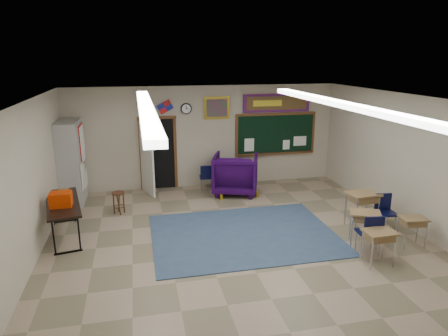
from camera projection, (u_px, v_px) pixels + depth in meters
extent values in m
plane|color=gray|center=(244.00, 252.00, 8.03)|extent=(9.00, 9.00, 0.00)
cube|color=#ADA68C|center=(205.00, 137.00, 11.85)|extent=(8.00, 0.04, 3.00)
cube|color=#ADA68C|center=(19.00, 197.00, 6.79)|extent=(0.04, 9.00, 3.00)
cube|color=#ADA68C|center=(427.00, 169.00, 8.46)|extent=(0.04, 9.00, 3.00)
cube|color=silver|center=(247.00, 102.00, 7.22)|extent=(8.00, 9.00, 0.04)
cube|color=#374E69|center=(244.00, 234.00, 8.82)|extent=(4.00, 3.00, 0.02)
cube|color=black|center=(158.00, 154.00, 11.67)|extent=(0.95, 0.04, 2.10)
cube|color=silver|center=(147.00, 159.00, 11.19)|extent=(0.35, 0.86, 2.05)
cube|color=brown|center=(276.00, 134.00, 12.28)|extent=(2.55, 0.05, 1.30)
cube|color=black|center=(276.00, 134.00, 12.27)|extent=(2.40, 0.03, 1.15)
cube|color=brown|center=(276.00, 153.00, 12.39)|extent=(2.40, 0.12, 0.04)
cube|color=#A00D0F|center=(277.00, 103.00, 12.03)|extent=(2.10, 0.04, 0.55)
cube|color=brown|center=(277.00, 103.00, 12.02)|extent=(1.90, 0.03, 0.40)
cube|color=#AE8F21|center=(217.00, 108.00, 11.67)|extent=(0.75, 0.05, 0.65)
cube|color=#A51466|center=(217.00, 108.00, 11.65)|extent=(0.62, 0.03, 0.52)
cylinder|color=black|center=(186.00, 109.00, 11.48)|extent=(0.32, 0.05, 0.32)
cylinder|color=white|center=(186.00, 109.00, 11.46)|extent=(0.26, 0.02, 0.26)
cube|color=#A2A29E|center=(71.00, 162.00, 10.57)|extent=(0.55, 1.25, 2.20)
imported|color=#200534|center=(235.00, 174.00, 11.40)|extent=(1.56, 1.58, 1.14)
cube|color=olive|center=(365.00, 213.00, 8.20)|extent=(0.73, 0.66, 0.04)
cube|color=brown|center=(365.00, 217.00, 8.23)|extent=(0.63, 0.57, 0.12)
cube|color=olive|center=(363.00, 194.00, 9.03)|extent=(0.74, 0.58, 0.05)
cube|color=brown|center=(363.00, 198.00, 9.06)|extent=(0.64, 0.49, 0.14)
cube|color=olive|center=(380.00, 232.00, 7.39)|extent=(0.58, 0.44, 0.04)
cube|color=brown|center=(379.00, 237.00, 7.41)|extent=(0.50, 0.37, 0.11)
cube|color=olive|center=(414.00, 218.00, 8.15)|extent=(0.57, 0.46, 0.03)
cube|color=brown|center=(413.00, 222.00, 8.18)|extent=(0.49, 0.39, 0.10)
cube|color=black|center=(63.00, 203.00, 8.55)|extent=(0.99, 2.02, 0.05)
cube|color=#C14303|center=(61.00, 199.00, 8.25)|extent=(0.43, 0.32, 0.30)
cylinder|color=#4E2917|center=(118.00, 193.00, 9.88)|extent=(0.32, 0.32, 0.04)
torus|color=#4E2917|center=(119.00, 206.00, 9.97)|extent=(0.26, 0.26, 0.02)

